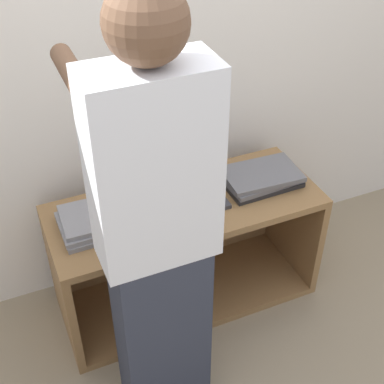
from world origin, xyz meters
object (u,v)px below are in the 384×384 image
(laptop_open, at_px, (181,188))
(laptop_stack_left, at_px, (102,219))
(person, at_px, (157,241))
(laptop_stack_right, at_px, (261,177))

(laptop_open, relative_size, laptop_stack_left, 0.95)
(laptop_open, height_order, laptop_stack_left, laptop_open)
(person, bearing_deg, laptop_stack_left, 99.53)
(laptop_open, relative_size, laptop_stack_right, 0.97)
(laptop_open, relative_size, person, 0.20)
(laptop_stack_right, xyz_separation_m, person, (-0.70, -0.49, 0.26))
(laptop_open, distance_m, laptop_stack_right, 0.40)
(laptop_stack_right, distance_m, person, 0.89)
(laptop_stack_right, height_order, person, person)
(laptop_stack_left, relative_size, laptop_stack_right, 1.02)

